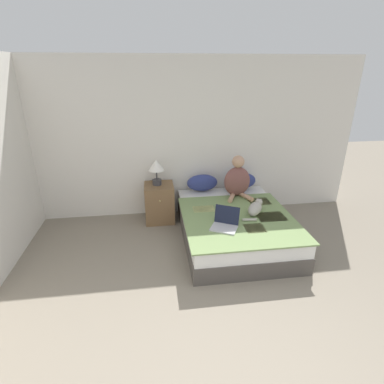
{
  "coord_description": "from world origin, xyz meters",
  "views": [
    {
      "loc": [
        -0.55,
        -1.31,
        2.36
      ],
      "look_at": [
        -0.04,
        2.41,
        0.79
      ],
      "focal_mm": 28.0,
      "sensor_mm": 36.0,
      "label": 1
    }
  ],
  "objects_px": {
    "pillow_near": "(202,183)",
    "pillow_far": "(241,181)",
    "nightstand": "(160,203)",
    "person_sitting": "(237,180)",
    "cat_tabby": "(255,208)",
    "laptop_open": "(225,223)",
    "table_lamp": "(156,167)",
    "bed": "(234,226)"
  },
  "relations": [
    {
      "from": "pillow_far",
      "to": "nightstand",
      "type": "xyz_separation_m",
      "value": [
        -1.39,
        -0.1,
        -0.27
      ]
    },
    {
      "from": "pillow_near",
      "to": "nightstand",
      "type": "xyz_separation_m",
      "value": [
        -0.72,
        -0.1,
        -0.27
      ]
    },
    {
      "from": "cat_tabby",
      "to": "nightstand",
      "type": "relative_size",
      "value": 0.68
    },
    {
      "from": "bed",
      "to": "person_sitting",
      "type": "height_order",
      "value": "person_sitting"
    },
    {
      "from": "person_sitting",
      "to": "nightstand",
      "type": "height_order",
      "value": "person_sitting"
    },
    {
      "from": "laptop_open",
      "to": "table_lamp",
      "type": "height_order",
      "value": "table_lamp"
    },
    {
      "from": "laptop_open",
      "to": "person_sitting",
      "type": "bearing_deg",
      "value": 94.46
    },
    {
      "from": "person_sitting",
      "to": "laptop_open",
      "type": "bearing_deg",
      "value": -113.48
    },
    {
      "from": "laptop_open",
      "to": "table_lamp",
      "type": "bearing_deg",
      "value": 152.81
    },
    {
      "from": "pillow_near",
      "to": "nightstand",
      "type": "relative_size",
      "value": 0.82
    },
    {
      "from": "pillow_far",
      "to": "person_sitting",
      "type": "bearing_deg",
      "value": -118.09
    },
    {
      "from": "pillow_far",
      "to": "person_sitting",
      "type": "height_order",
      "value": "person_sitting"
    },
    {
      "from": "pillow_near",
      "to": "person_sitting",
      "type": "xyz_separation_m",
      "value": [
        0.51,
        -0.28,
        0.13
      ]
    },
    {
      "from": "pillow_near",
      "to": "laptop_open",
      "type": "distance_m",
      "value": 1.28
    },
    {
      "from": "bed",
      "to": "cat_tabby",
      "type": "distance_m",
      "value": 0.42
    },
    {
      "from": "pillow_far",
      "to": "cat_tabby",
      "type": "xyz_separation_m",
      "value": [
        -0.07,
        -0.95,
        -0.05
      ]
    },
    {
      "from": "bed",
      "to": "cat_tabby",
      "type": "height_order",
      "value": "cat_tabby"
    },
    {
      "from": "pillow_near",
      "to": "pillow_far",
      "type": "height_order",
      "value": "same"
    },
    {
      "from": "pillow_near",
      "to": "cat_tabby",
      "type": "relative_size",
      "value": 1.21
    },
    {
      "from": "bed",
      "to": "cat_tabby",
      "type": "bearing_deg",
      "value": -19.46
    },
    {
      "from": "pillow_near",
      "to": "cat_tabby",
      "type": "height_order",
      "value": "pillow_near"
    },
    {
      "from": "pillow_far",
      "to": "person_sitting",
      "type": "xyz_separation_m",
      "value": [
        -0.15,
        -0.28,
        0.13
      ]
    },
    {
      "from": "person_sitting",
      "to": "cat_tabby",
      "type": "xyz_separation_m",
      "value": [
        0.08,
        -0.67,
        -0.19
      ]
    },
    {
      "from": "pillow_far",
      "to": "cat_tabby",
      "type": "relative_size",
      "value": 1.21
    },
    {
      "from": "laptop_open",
      "to": "nightstand",
      "type": "relative_size",
      "value": 0.68
    },
    {
      "from": "laptop_open",
      "to": "pillow_near",
      "type": "bearing_deg",
      "value": 121.72
    },
    {
      "from": "pillow_near",
      "to": "laptop_open",
      "type": "bearing_deg",
      "value": -86.22
    },
    {
      "from": "laptop_open",
      "to": "nightstand",
      "type": "distance_m",
      "value": 1.43
    },
    {
      "from": "pillow_near",
      "to": "pillow_far",
      "type": "xyz_separation_m",
      "value": [
        0.66,
        0.0,
        0.0
      ]
    },
    {
      "from": "nightstand",
      "to": "pillow_near",
      "type": "bearing_deg",
      "value": 8.04
    },
    {
      "from": "bed",
      "to": "nightstand",
      "type": "distance_m",
      "value": 1.3
    },
    {
      "from": "cat_tabby",
      "to": "table_lamp",
      "type": "height_order",
      "value": "table_lamp"
    },
    {
      "from": "nightstand",
      "to": "table_lamp",
      "type": "distance_m",
      "value": 0.6
    },
    {
      "from": "nightstand",
      "to": "pillow_far",
      "type": "bearing_deg",
      "value": 4.21
    },
    {
      "from": "pillow_far",
      "to": "pillow_near",
      "type": "bearing_deg",
      "value": 180.0
    },
    {
      "from": "cat_tabby",
      "to": "nightstand",
      "type": "distance_m",
      "value": 1.58
    },
    {
      "from": "pillow_far",
      "to": "table_lamp",
      "type": "bearing_deg",
      "value": -176.9
    },
    {
      "from": "cat_tabby",
      "to": "table_lamp",
      "type": "distance_m",
      "value": 1.65
    },
    {
      "from": "cat_tabby",
      "to": "laptop_open",
      "type": "height_order",
      "value": "laptop_open"
    },
    {
      "from": "pillow_near",
      "to": "laptop_open",
      "type": "xyz_separation_m",
      "value": [
        0.08,
        -1.27,
        -0.09
      ]
    },
    {
      "from": "laptop_open",
      "to": "bed",
      "type": "bearing_deg",
      "value": 87.09
    },
    {
      "from": "pillow_near",
      "to": "laptop_open",
      "type": "relative_size",
      "value": 1.2
    }
  ]
}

